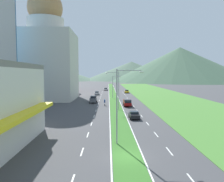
{
  "coord_description": "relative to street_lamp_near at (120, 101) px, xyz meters",
  "views": [
    {
      "loc": [
        -2.04,
        -23.42,
        9.0
      ],
      "look_at": [
        -1.15,
        30.01,
        4.9
      ],
      "focal_mm": 35.39,
      "sensor_mm": 36.0,
      "label": 1
    }
  ],
  "objects": [
    {
      "name": "midrise_colored",
      "position": [
        -28.58,
        87.4,
        5.22
      ],
      "size": [
        13.32,
        13.32,
        21.58
      ],
      "primitive_type": "cube",
      "color": "#D83847",
      "rests_on": "ground_plane"
    },
    {
      "name": "street_lamp_near",
      "position": [
        0.0,
        0.0,
        0.0
      ],
      "size": [
        3.43,
        0.52,
        9.62
      ],
      "color": "#99999E",
      "rests_on": "ground_plane"
    },
    {
      "name": "lane_dash_left_14",
      "position": [
        -4.53,
        76.56,
        -5.56
      ],
      "size": [
        0.16,
        2.8,
        0.01
      ],
      "primitive_type": "cube",
      "color": "silver",
      "rests_on": "ground_plane"
    },
    {
      "name": "grass_median",
      "position": [
        0.57,
        55.6,
        -5.54
      ],
      "size": [
        3.2,
        240.0,
        0.06
      ],
      "primitive_type": "cube",
      "color": "#387028",
      "rests_on": "ground_plane"
    },
    {
      "name": "lane_dash_right_10",
      "position": [
        5.67,
        47.71,
        -5.56
      ],
      "size": [
        0.16,
        2.8,
        0.01
      ],
      "primitive_type": "cube",
      "color": "silver",
      "rests_on": "ground_plane"
    },
    {
      "name": "lane_dash_right_12",
      "position": [
        5.67,
        62.13,
        -5.56
      ],
      "size": [
        0.16,
        2.8,
        0.01
      ],
      "primitive_type": "cube",
      "color": "silver",
      "rests_on": "ground_plane"
    },
    {
      "name": "car_1",
      "position": [
        -2.87,
        94.02,
        -4.82
      ],
      "size": [
        2.02,
        4.51,
        1.45
      ],
      "rotation": [
        0.0,
        0.0,
        1.57
      ],
      "color": "#B2B2B7",
      "rests_on": "ground_plane"
    },
    {
      "name": "lane_dash_right_4",
      "position": [
        5.67,
        4.45,
        -5.56
      ],
      "size": [
        0.16,
        2.8,
        0.01
      ],
      "primitive_type": "cube",
      "color": "silver",
      "rests_on": "ground_plane"
    },
    {
      "name": "lane_dash_right_5",
      "position": [
        5.67,
        11.66,
        -5.56
      ],
      "size": [
        0.16,
        2.8,
        0.01
      ],
      "primitive_type": "cube",
      "color": "silver",
      "rests_on": "ground_plane"
    },
    {
      "name": "lane_dash_right_8",
      "position": [
        5.67,
        33.29,
        -5.56
      ],
      "size": [
        0.16,
        2.8,
        0.01
      ],
      "primitive_type": "cube",
      "color": "silver",
      "rests_on": "ground_plane"
    },
    {
      "name": "lane_dash_left_3",
      "position": [
        -4.53,
        -2.76,
        -5.56
      ],
      "size": [
        0.16,
        2.8,
        0.01
      ],
      "primitive_type": "cube",
      "color": "silver",
      "rests_on": "ground_plane"
    },
    {
      "name": "lane_dash_left_5",
      "position": [
        -4.53,
        11.66,
        -5.56
      ],
      "size": [
        0.16,
        2.8,
        0.01
      ],
      "primitive_type": "cube",
      "color": "silver",
      "rests_on": "ground_plane"
    },
    {
      "name": "car_3",
      "position": [
        -6.42,
        67.7,
        -4.79
      ],
      "size": [
        1.91,
        4.13,
        1.54
      ],
      "rotation": [
        0.0,
        0.0,
        1.57
      ],
      "color": "#B2B2B7",
      "rests_on": "ground_plane"
    },
    {
      "name": "pickup_truck_0",
      "position": [
        3.85,
        33.36,
        -4.58
      ],
      "size": [
        2.18,
        5.4,
        2.0
      ],
      "rotation": [
        0.0,
        0.0,
        -1.57
      ],
      "color": "maroon",
      "rests_on": "ground_plane"
    },
    {
      "name": "hill_far_left",
      "position": [
        -78.18,
        283.01,
        4.48
      ],
      "size": [
        120.89,
        120.89,
        20.09
      ],
      "primitive_type": "cone",
      "color": "#516B56",
      "rests_on": "ground_plane"
    },
    {
      "name": "lane_dash_right_15",
      "position": [
        5.67,
        83.77,
        -5.56
      ],
      "size": [
        0.16,
        2.8,
        0.01
      ],
      "primitive_type": "cube",
      "color": "silver",
      "rests_on": "ground_plane"
    },
    {
      "name": "lane_dash_left_10",
      "position": [
        -4.53,
        47.71,
        -5.56
      ],
      "size": [
        0.16,
        2.8,
        0.01
      ],
      "primitive_type": "cube",
      "color": "silver",
      "rests_on": "ground_plane"
    },
    {
      "name": "lane_dash_right_14",
      "position": [
        5.67,
        76.56,
        -5.56
      ],
      "size": [
        0.16,
        2.8,
        0.01
      ],
      "primitive_type": "cube",
      "color": "silver",
      "rests_on": "ground_plane"
    },
    {
      "name": "grass_verge_right",
      "position": [
        21.17,
        55.6,
        -5.54
      ],
      "size": [
        24.0,
        240.0,
        0.06
      ],
      "primitive_type": "cube",
      "color": "#477F33",
      "rests_on": "ground_plane"
    },
    {
      "name": "lane_dash_left_4",
      "position": [
        -4.53,
        4.45,
        -5.56
      ],
      "size": [
        0.16,
        2.8,
        0.01
      ],
      "primitive_type": "cube",
      "color": "silver",
      "rests_on": "ground_plane"
    },
    {
      "name": "lane_dash_left_2",
      "position": [
        -4.53,
        -9.97,
        -5.56
      ],
      "size": [
        0.16,
        2.8,
        0.01
      ],
      "primitive_type": "cube",
      "color": "silver",
      "rests_on": "ground_plane"
    },
    {
      "name": "hill_far_right",
      "position": [
        84.46,
        237.79,
        15.0
      ],
      "size": [
        166.51,
        166.51,
        41.14
      ],
      "primitive_type": "cone",
      "color": "#47664C",
      "rests_on": "ground_plane"
    },
    {
      "name": "lane_dash_right_13",
      "position": [
        5.67,
        69.35,
        -5.56
      ],
      "size": [
        0.16,
        2.8,
        0.01
      ],
      "primitive_type": "cube",
      "color": "silver",
      "rests_on": "ground_plane"
    },
    {
      "name": "lane_dash_left_12",
      "position": [
        -4.53,
        62.13,
        -5.56
      ],
      "size": [
        0.16,
        2.8,
        0.01
      ],
      "primitive_type": "cube",
      "color": "silver",
      "rests_on": "ground_plane"
    },
    {
      "name": "lane_dash_left_7",
      "position": [
        -4.53,
        26.08,
        -5.56
      ],
      "size": [
        0.16,
        2.8,
        0.01
      ],
      "primitive_type": "cube",
      "color": "silver",
      "rests_on": "ground_plane"
    },
    {
      "name": "street_lamp_far",
      "position": [
        0.59,
        54.06,
        -0.71
      ],
      "size": [
        3.38,
        0.42,
        8.26
      ],
      "color": "#99999E",
      "rests_on": "ground_plane"
    },
    {
      "name": "domed_building",
      "position": [
        -23.37,
        51.04,
        10.06
      ],
      "size": [
        19.98,
        19.98,
        37.95
      ],
      "color": "beige",
      "rests_on": "ground_plane"
    },
    {
      "name": "lane_dash_left_15",
      "position": [
        -4.53,
        83.77,
        -5.56
      ],
      "size": [
        0.16,
        2.8,
        0.01
      ],
      "primitive_type": "cube",
      "color": "silver",
      "rests_on": "ground_plane"
    },
    {
      "name": "lane_dash_right_11",
      "position": [
        5.67,
        54.92,
        -5.56
      ],
      "size": [
        0.16,
        2.8,
        0.01
      ],
      "primitive_type": "cube",
      "color": "silver",
      "rests_on": "ground_plane"
    },
    {
      "name": "lane_dash_left_11",
      "position": [
        -4.53,
        54.92,
        -5.56
      ],
      "size": [
        0.16,
        2.8,
        0.01
      ],
      "primitive_type": "cube",
      "color": "silver",
      "rests_on": "ground_plane"
    },
    {
      "name": "lane_dash_right_3",
      "position": [
        5.67,
        -2.76,
        -5.56
      ],
      "size": [
        0.16,
        2.8,
        0.01
      ],
      "primitive_type": "cube",
      "color": "silver",
      "rests_on": "ground_plane"
    },
    {
      "name": "ground_plane",
      "position": [
        0.57,
        -4.4,
        -5.57
      ],
      "size": [
        600.0,
        600.0,
        0.0
      ],
      "primitive_type": "plane",
      "color": "#424244"
    },
    {
      "name": "lane_dash_left_9",
      "position": [
        -4.53,
        40.5,
        -5.56
      ],
      "size": [
        0.16,
        2.8,
        0.01
      ],
      "primitive_type": "cube",
      "color": "silver",
      "rests_on": "ground_plane"
    },
    {
      "name": "hill_far_center",
      "position": [
        32.48,
        294.99,
        8.06
      ],
      "size": [
        139.44,
        139.44,
        27.25
      ],
      "primitive_type": "cone",
      "color": "#516B56",
      "rests_on": "ground_plane"
    },
    {
      "name": "lane_dash_right_9",
      "position": [
        5.67,
        40.5,
        -5.56
      ],
      "size": [
        0.16,
        2.8,
        0.01
      ],
      "primitive_type": "cube",
      "color": "silver",
      "rests_on": "ground_plane"
    },
    {
      "name": "lane_dash_left_13",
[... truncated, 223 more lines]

